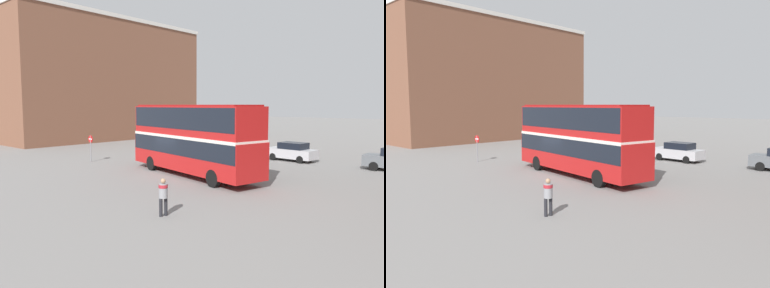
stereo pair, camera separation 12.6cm
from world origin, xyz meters
TOP-DOWN VIEW (x-y plane):
  - ground_plane at (0.00, 0.00)m, footprint 240.00×240.00m
  - building_row_left at (-27.39, 13.85)m, footprint 11.01×28.72m
  - double_decker_bus at (1.60, 0.41)m, footprint 11.75×4.94m
  - pedestrian_foreground at (6.87, -7.38)m, footprint 0.49×0.49m
  - parked_car_kerb_near at (-7.05, 11.41)m, footprint 4.50×2.03m
  - parked_car_kerb_far at (3.50, 11.14)m, footprint 4.30×2.05m
  - no_entry_sign at (-8.87, -0.65)m, footprint 0.62×0.08m

SIDE VIEW (x-z plane):
  - ground_plane at x=0.00m, z-range 0.00..0.00m
  - parked_car_kerb_near at x=-7.05m, z-range 0.00..1.56m
  - parked_car_kerb_far at x=3.50m, z-range 0.00..1.59m
  - pedestrian_foreground at x=6.87m, z-range 0.19..1.83m
  - no_entry_sign at x=-8.87m, z-range 0.39..2.63m
  - double_decker_bus at x=1.60m, z-range 0.35..5.14m
  - building_row_left at x=-27.39m, z-range 0.01..16.51m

